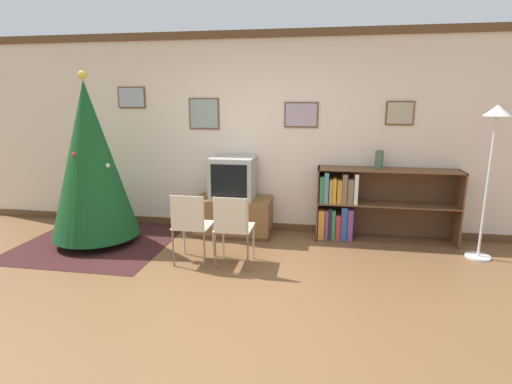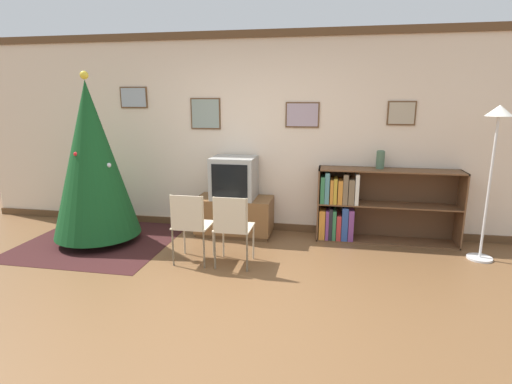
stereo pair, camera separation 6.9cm
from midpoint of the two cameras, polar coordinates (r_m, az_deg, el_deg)
ground_plane at (r=3.81m, az=-6.77°, el=-15.62°), size 24.00×24.00×0.00m
wall_back at (r=5.55m, az=-0.55°, el=8.26°), size 8.40×0.11×2.70m
area_rug at (r=5.66m, az=-21.93°, el=-6.64°), size 1.86×1.80×0.01m
christmas_tree at (r=5.41m, az=-22.91°, el=4.13°), size 1.07×1.07×2.15m
tv_console at (r=5.49m, az=-3.57°, el=-3.44°), size 1.02×0.52×0.52m
television at (r=5.36m, az=-3.66°, el=2.05°), size 0.58×0.51×0.56m
folding_chair_left at (r=4.50m, az=-9.77°, el=-4.55°), size 0.40×0.40×0.82m
folding_chair_right at (r=4.37m, az=-3.77°, el=-4.93°), size 0.40×0.40×0.82m
bookshelf at (r=5.40m, az=14.21°, el=-1.87°), size 1.78×0.36×0.96m
vase at (r=5.35m, az=16.82°, el=4.51°), size 0.10×0.10×0.23m
standing_lamp at (r=5.13m, az=30.44°, el=6.09°), size 0.28×0.28×1.77m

